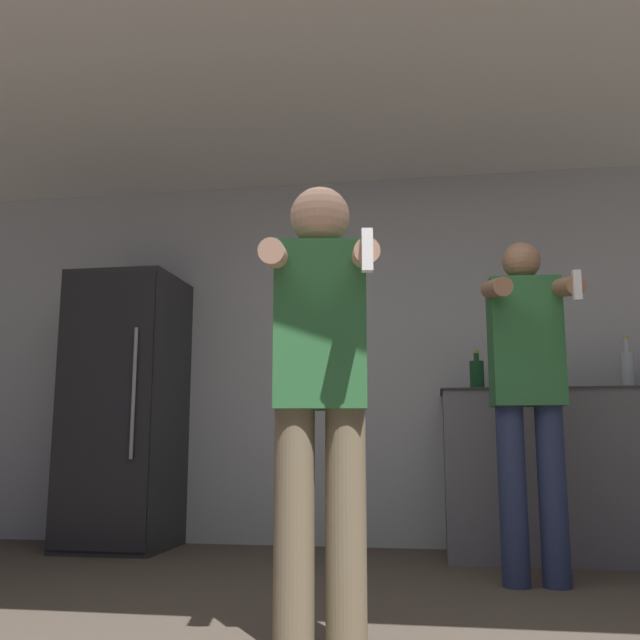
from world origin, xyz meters
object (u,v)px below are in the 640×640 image
object	(u,v)px
bottle_dark_rum	(477,375)
refrigerator	(125,410)
bottle_red_label	(520,370)
person_man_side	(528,384)
person_woman_foreground	(320,380)
bottle_amber_bourbon	(628,369)

from	to	relation	value
bottle_dark_rum	refrigerator	bearing A→B (deg)	-177.93
bottle_red_label	bottle_dark_rum	xyz separation A→B (m)	(-0.26, 0.00, -0.03)
bottle_dark_rum	person_man_side	distance (m)	0.96
refrigerator	bottle_dark_rum	bearing A→B (deg)	2.07
refrigerator	bottle_dark_rum	world-z (taller)	refrigerator
person_woman_foreground	person_man_side	xyz separation A→B (m)	(0.87, 1.18, 0.07)
refrigerator	bottle_amber_bourbon	bearing A→B (deg)	1.49
refrigerator	person_man_side	bearing A→B (deg)	-18.62
bottle_dark_rum	person_woman_foreground	xyz separation A→B (m)	(-0.67, -2.12, -0.20)
refrigerator	bottle_amber_bourbon	xyz separation A→B (m)	(3.24, 0.08, 0.23)
refrigerator	bottle_red_label	world-z (taller)	refrigerator
bottle_amber_bourbon	person_woman_foreground	bearing A→B (deg)	-126.81
refrigerator	bottle_red_label	size ratio (longest dim) A/B	5.38
bottle_dark_rum	person_woman_foreground	bearing A→B (deg)	-107.62
bottle_amber_bourbon	person_man_side	world-z (taller)	person_man_side
bottle_dark_rum	person_man_side	size ratio (longest dim) A/B	0.16
refrigerator	bottle_dark_rum	distance (m)	2.34
refrigerator	person_woman_foreground	bearing A→B (deg)	-50.88
person_woman_foreground	person_man_side	distance (m)	1.47
person_woman_foreground	refrigerator	bearing A→B (deg)	129.12
refrigerator	bottle_red_label	distance (m)	2.60
bottle_red_label	person_woman_foreground	world-z (taller)	person_woman_foreground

